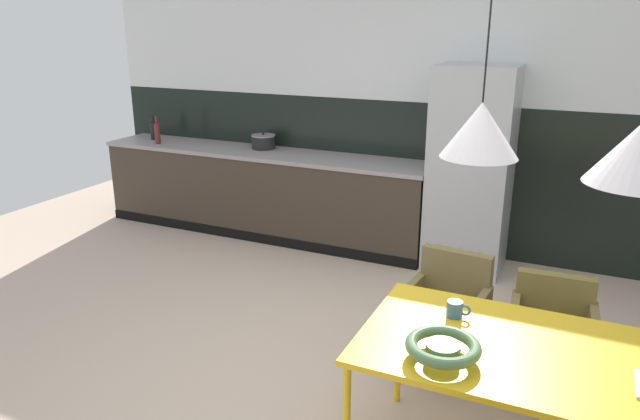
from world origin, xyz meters
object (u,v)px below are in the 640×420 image
Objects in this scene: armchair_near_window at (449,297)px; pendant_lamp_over_table_near at (480,130)px; refrigerator_column at (471,170)px; bottle_oil_tall at (157,133)px; armchair_facing_counter at (552,320)px; cooking_pot at (263,142)px; bottle_vinegar_dark at (153,130)px; fruit_bowl at (443,348)px; dining_table at (529,360)px; mug_wide_latte at (455,309)px.

armchair_near_window is 0.63× the size of pendant_lamp_over_table_near.
refrigerator_column reaches higher than bottle_oil_tall.
armchair_facing_counter is 4.52m from bottle_oil_tall.
bottle_vinegar_dark is (-1.38, -0.09, 0.04)m from cooking_pot.
pendant_lamp_over_table_near is at bearing 112.09° from armchair_near_window.
fruit_bowl is at bearing -35.59° from bottle_oil_tall.
fruit_bowl is 0.27× the size of pendant_lamp_over_table_near.
bottle_vinegar_dark is at bearing 144.14° from fruit_bowl.
armchair_facing_counter is 0.58× the size of pendant_lamp_over_table_near.
refrigerator_column is at bearing -67.10° from armchair_facing_counter.
cooking_pot is at bearing -31.53° from armchair_near_window.
refrigerator_column is at bearing 106.76° from dining_table.
bottle_oil_tall reaches higher than mug_wide_latte.
refrigerator_column is 2.38× the size of armchair_near_window.
refrigerator_column is 2.19m from cooking_pot.
dining_table is 12.62× the size of mug_wide_latte.
bottle_vinegar_dark is at bearing 139.33° from bottle_oil_tall.
armchair_near_window is 0.81m from mug_wide_latte.
armchair_facing_counter is 3.58m from cooking_pot.
cooking_pot reaches higher than mug_wide_latte.
refrigerator_column is 2.49m from mug_wide_latte.
dining_table is 0.95m from armchair_facing_counter.
refrigerator_column is at bearing 2.48° from bottle_oil_tall.
refrigerator_column is 3.36m from bottle_oil_tall.
armchair_near_window is at bearing 121.68° from dining_table.
cooking_pot is 0.21× the size of pendant_lamp_over_table_near.
bottle_oil_tall is at bearing 144.41° from fruit_bowl.
dining_table reaches higher than armchair_facing_counter.
cooking_pot is (-2.97, 2.75, 0.26)m from dining_table.
armchair_facing_counter is at bearing 70.87° from fruit_bowl.
cooking_pot is at bearing 131.37° from fruit_bowl.
bottle_vinegar_dark is 0.22× the size of pendant_lamp_over_table_near.
mug_wide_latte is 3.66m from cooking_pot.
bottle_oil_tall is (-4.21, 1.56, 0.54)m from armchair_facing_counter.
fruit_bowl is at bearing -97.73° from pendant_lamp_over_table_near.
cooking_pot is (-2.41, 1.84, 0.47)m from armchair_near_window.
fruit_bowl is at bearing 106.68° from armchair_near_window.
mug_wide_latte is at bearing 154.92° from dining_table.
cooking_pot is at bearing 135.23° from mug_wide_latte.
cooking_pot reaches higher than armchair_facing_counter.
armchair_near_window is at bearing -2.43° from armchair_facing_counter.
refrigerator_column is 2.59× the size of armchair_facing_counter.
pendant_lamp_over_table_near reaches higher than bottle_vinegar_dark.
armchair_facing_counter is 1.28m from fruit_bowl.
refrigerator_column is 3.56m from bottle_vinegar_dark.
pendant_lamp_over_table_near reaches higher than fruit_bowl.
pendant_lamp_over_table_near is at bearing -32.58° from bottle_oil_tall.
pendant_lamp_over_table_near is (0.49, -2.60, 0.81)m from refrigerator_column.
dining_table is at bearing -30.94° from bottle_oil_tall.
cooking_pot reaches higher than dining_table.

